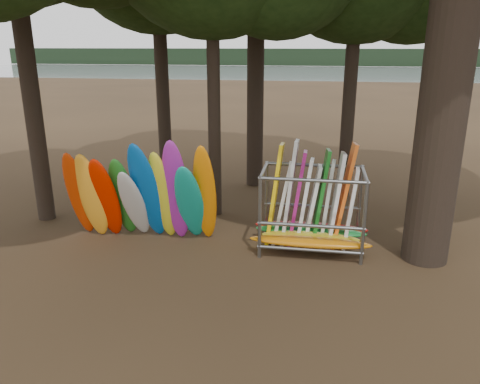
# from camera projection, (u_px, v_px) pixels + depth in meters

# --- Properties ---
(ground) EXTENTS (120.00, 120.00, 0.00)m
(ground) POSITION_uv_depth(u_px,v_px,m) (223.00, 263.00, 11.74)
(ground) COLOR #47331E
(ground) RESTS_ON ground
(lake) EXTENTS (160.00, 160.00, 0.00)m
(lake) POSITION_uv_depth(u_px,v_px,m) (305.00, 81.00, 68.13)
(lake) COLOR gray
(lake) RESTS_ON ground
(far_shore) EXTENTS (160.00, 4.00, 4.00)m
(far_shore) POSITION_uv_depth(u_px,v_px,m) (312.00, 57.00, 114.51)
(far_shore) COLOR black
(far_shore) RESTS_ON ground
(kayak_row) EXTENTS (4.26, 1.69, 3.09)m
(kayak_row) POSITION_uv_depth(u_px,v_px,m) (143.00, 196.00, 12.60)
(kayak_row) COLOR red
(kayak_row) RESTS_ON ground
(storage_rack) EXTENTS (3.12, 1.57, 2.91)m
(storage_rack) POSITION_uv_depth(u_px,v_px,m) (311.00, 213.00, 12.25)
(storage_rack) COLOR slate
(storage_rack) RESTS_ON ground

